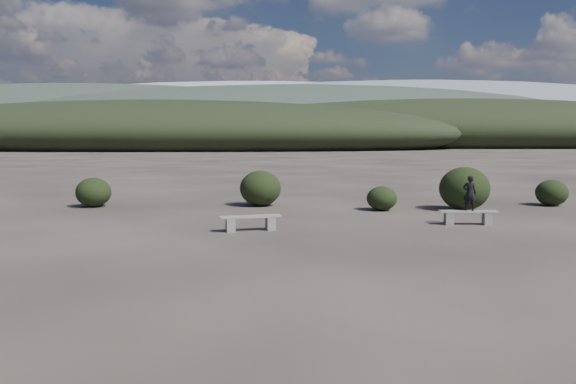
{
  "coord_description": "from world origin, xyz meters",
  "views": [
    {
      "loc": [
        -0.68,
        -10.79,
        2.56
      ],
      "look_at": [
        -0.75,
        3.5,
        1.1
      ],
      "focal_mm": 35.0,
      "sensor_mm": 36.0,
      "label": 1
    }
  ],
  "objects": [
    {
      "name": "shrub_d",
      "position": [
        5.23,
        8.23,
        0.74
      ],
      "size": [
        1.69,
        1.69,
        1.48
      ],
      "primitive_type": "ellipsoid",
      "color": "black",
      "rests_on": "ground"
    },
    {
      "name": "shrub_c",
      "position": [
        2.41,
        8.14,
        0.41
      ],
      "size": [
        1.03,
        1.03,
        0.82
      ],
      "primitive_type": "ellipsoid",
      "color": "black",
      "rests_on": "ground"
    },
    {
      "name": "ground",
      "position": [
        0.0,
        0.0,
        0.0
      ],
      "size": [
        1200.0,
        1200.0,
        0.0
      ],
      "primitive_type": "plane",
      "color": "#28231F",
      "rests_on": "ground"
    },
    {
      "name": "bench_right",
      "position": [
        4.38,
        5.08,
        0.25
      ],
      "size": [
        1.64,
        0.39,
        0.41
      ],
      "rotation": [
        0.0,
        0.0,
        -0.03
      ],
      "color": "slate",
      "rests_on": "ground"
    },
    {
      "name": "shrub_f",
      "position": [
        -7.71,
        9.03,
        0.52
      ],
      "size": [
        1.23,
        1.23,
        1.04
      ],
      "primitive_type": "ellipsoid",
      "color": "black",
      "rests_on": "ground"
    },
    {
      "name": "shrub_e",
      "position": [
        8.77,
        9.45,
        0.47
      ],
      "size": [
        1.13,
        1.13,
        0.94
      ],
      "primitive_type": "ellipsoid",
      "color": "black",
      "rests_on": "ground"
    },
    {
      "name": "seated_person",
      "position": [
        4.4,
        5.08,
        0.91
      ],
      "size": [
        0.42,
        0.33,
        1.01
      ],
      "primitive_type": "imported",
      "rotation": [
        0.0,
        0.0,
        2.87
      ],
      "color": "black",
      "rests_on": "bench_right"
    },
    {
      "name": "bench_left",
      "position": [
        -1.75,
        4.02,
        0.25
      ],
      "size": [
        1.67,
        0.76,
        0.41
      ],
      "rotation": [
        0.0,
        0.0,
        0.26
      ],
      "color": "slate",
      "rests_on": "ground"
    },
    {
      "name": "mountain_ridges",
      "position": [
        -7.48,
        339.06,
        10.84
      ],
      "size": [
        500.0,
        400.0,
        56.0
      ],
      "color": "black",
      "rests_on": "ground"
    },
    {
      "name": "shrub_b",
      "position": [
        -1.78,
        9.36,
        0.64
      ],
      "size": [
        1.49,
        1.49,
        1.27
      ],
      "primitive_type": "ellipsoid",
      "color": "black",
      "rests_on": "ground"
    }
  ]
}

